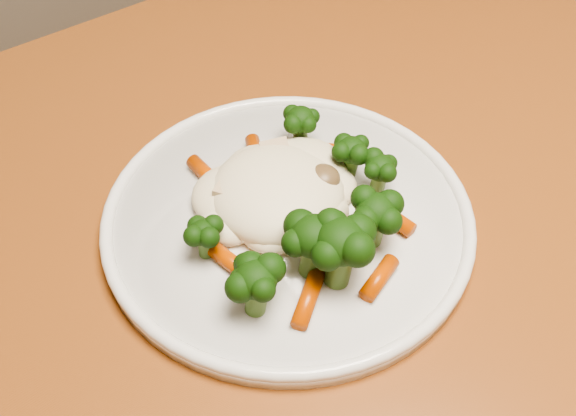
{
  "coord_description": "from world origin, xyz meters",
  "views": [
    {
      "loc": [
        -0.12,
        -0.06,
        1.16
      ],
      "look_at": [
        0.09,
        0.25,
        0.77
      ],
      "focal_mm": 45.0,
      "sensor_mm": 36.0,
      "label": 1
    }
  ],
  "objects": [
    {
      "name": "meal",
      "position": [
        0.09,
        0.23,
        0.78
      ],
      "size": [
        0.18,
        0.19,
        0.05
      ],
      "color": "#FCF0CA",
      "rests_on": "plate"
    },
    {
      "name": "plate",
      "position": [
        0.09,
        0.25,
        0.76
      ],
      "size": [
        0.28,
        0.28,
        0.01
      ],
      "primitive_type": "cylinder",
      "color": "white",
      "rests_on": "dining_table"
    }
  ]
}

